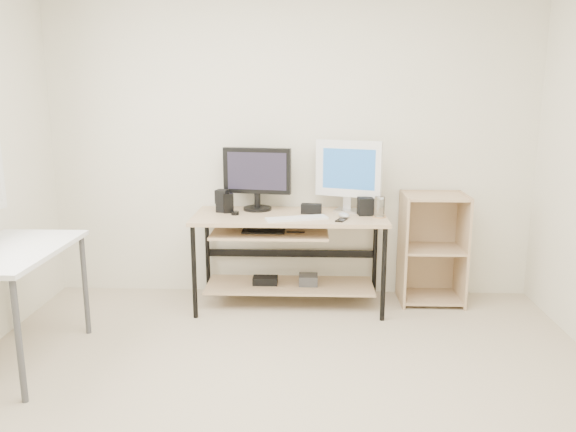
% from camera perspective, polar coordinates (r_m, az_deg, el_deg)
% --- Properties ---
extents(room, '(4.01, 4.01, 2.62)m').
position_cam_1_polar(room, '(2.71, -3.92, 4.68)').
color(room, '#C1AF94').
rests_on(room, ground).
extents(desk, '(1.50, 0.65, 0.75)m').
position_cam_1_polar(desk, '(4.44, -0.17, -2.52)').
color(desk, tan).
rests_on(desk, ground).
extents(side_table, '(0.60, 1.00, 0.75)m').
position_cam_1_polar(side_table, '(3.85, -26.40, -4.16)').
color(side_table, white).
rests_on(side_table, ground).
extents(shelf_unit, '(0.50, 0.40, 0.90)m').
position_cam_1_polar(shelf_unit, '(4.72, 14.34, -3.09)').
color(shelf_unit, tan).
rests_on(shelf_unit, ground).
extents(black_monitor, '(0.55, 0.23, 0.50)m').
position_cam_1_polar(black_monitor, '(4.52, -3.16, 4.21)').
color(black_monitor, black).
rests_on(black_monitor, desk).
extents(white_imac, '(0.52, 0.23, 0.57)m').
position_cam_1_polar(white_imac, '(4.48, 6.16, 4.59)').
color(white_imac, silver).
rests_on(white_imac, desk).
extents(keyboard, '(0.48, 0.26, 0.02)m').
position_cam_1_polar(keyboard, '(4.22, 0.89, -0.25)').
color(keyboard, white).
rests_on(keyboard, desk).
extents(mouse, '(0.11, 0.14, 0.04)m').
position_cam_1_polar(mouse, '(4.30, 5.72, 0.08)').
color(mouse, '#B9B9BE').
rests_on(mouse, desk).
extents(center_speaker, '(0.17, 0.09, 0.08)m').
position_cam_1_polar(center_speaker, '(4.42, 2.38, 0.74)').
color(center_speaker, black).
rests_on(center_speaker, desk).
extents(speaker_left, '(0.11, 0.11, 0.18)m').
position_cam_1_polar(speaker_left, '(4.50, -6.71, 1.59)').
color(speaker_left, black).
rests_on(speaker_left, desk).
extents(speaker_right, '(0.12, 0.12, 0.14)m').
position_cam_1_polar(speaker_right, '(4.41, 7.87, 0.98)').
color(speaker_right, black).
rests_on(speaker_right, desk).
extents(audio_controller, '(0.09, 0.07, 0.16)m').
position_cam_1_polar(audio_controller, '(4.46, -6.08, 1.30)').
color(audio_controller, black).
rests_on(audio_controller, desk).
extents(volume_puck, '(0.07, 0.07, 0.03)m').
position_cam_1_polar(volume_puck, '(4.40, -5.40, 0.29)').
color(volume_puck, black).
rests_on(volume_puck, desk).
extents(smartphone, '(0.10, 0.13, 0.01)m').
position_cam_1_polar(smartphone, '(4.20, 5.42, -0.42)').
color(smartphone, black).
rests_on(smartphone, desk).
extents(coaster, '(0.11, 0.11, 0.01)m').
position_cam_1_polar(coaster, '(4.36, 9.25, -0.07)').
color(coaster, '#B07F4F').
rests_on(coaster, desk).
extents(drinking_glass, '(0.08, 0.08, 0.15)m').
position_cam_1_polar(drinking_glass, '(4.34, 9.29, 0.96)').
color(drinking_glass, white).
rests_on(drinking_glass, coaster).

